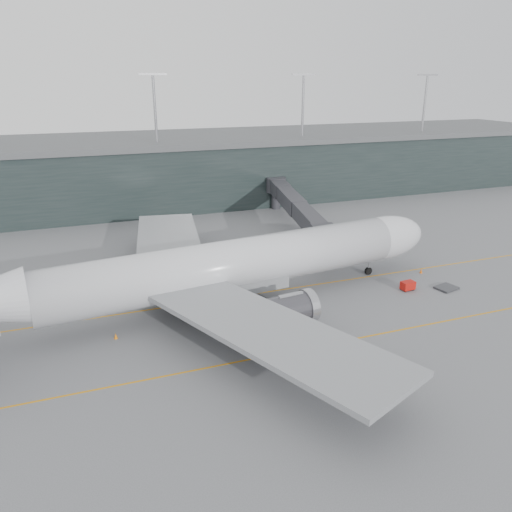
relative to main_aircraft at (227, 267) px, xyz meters
name	(u,v)px	position (x,y,z in m)	size (l,w,h in m)	color
ground	(187,292)	(-4.12, 6.02, -5.39)	(320.00, 320.00, 0.00)	#58575C
taxiline_a	(194,303)	(-4.12, 2.02, -5.38)	(160.00, 0.25, 0.02)	orange
taxiline_b	(230,363)	(-4.12, -13.98, -5.38)	(160.00, 0.25, 0.02)	orange
taxiline_lead_main	(189,246)	(0.88, 26.02, -5.38)	(0.25, 60.00, 0.02)	orange
terminal	(131,171)	(-4.12, 64.02, 2.23)	(240.00, 36.00, 29.00)	black
main_aircraft	(227,267)	(0.00, 0.00, 0.00)	(68.49, 63.92, 19.20)	silver
jet_bridge	(283,200)	(21.58, 31.73, 0.03)	(13.12, 47.13, 7.24)	#2F2E34
gse_cart	(408,285)	(25.36, -4.29, -4.66)	(2.02, 1.38, 1.31)	#B7130D
baggage_dolly	(446,288)	(30.83, -5.86, -5.21)	(2.93, 2.34, 0.29)	#333337
uld_a	(135,269)	(-10.13, 15.44, -4.49)	(2.30, 2.09, 1.71)	#3C3C41
uld_b	(148,264)	(-7.85, 16.72, -4.42)	(2.33, 2.02, 1.84)	#3C3C41
uld_c	(170,259)	(-4.25, 17.50, -4.46)	(2.22, 1.92, 1.77)	#3C3C41
cone_nose	(421,271)	(31.37, 0.49, -5.02)	(0.46, 0.46, 0.74)	#E35E0C
cone_wing_stbd	(309,337)	(5.90, -12.33, -5.08)	(0.39, 0.39, 0.61)	#CC4C0B
cone_wing_port	(223,259)	(4.24, 16.37, -5.01)	(0.48, 0.48, 0.77)	orange
cone_tail	(116,336)	(-14.88, -4.32, -5.05)	(0.43, 0.43, 0.69)	orange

